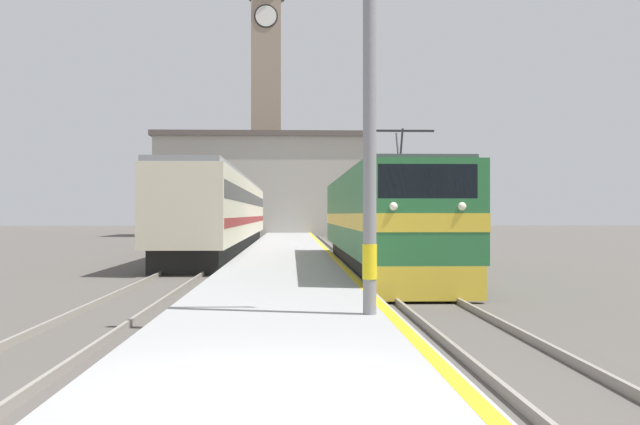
% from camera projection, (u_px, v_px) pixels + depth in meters
% --- Properties ---
extents(ground_plane, '(200.00, 200.00, 0.00)m').
position_uv_depth(ground_plane, '(287.00, 256.00, 37.25)').
color(ground_plane, '#514C47').
extents(platform, '(4.09, 140.00, 0.40)m').
position_uv_depth(platform, '(287.00, 258.00, 32.26)').
color(platform, '#999999').
rests_on(platform, ground).
extents(rail_track_near, '(2.84, 140.00, 0.16)m').
position_uv_depth(rail_track_near, '(364.00, 262.00, 32.38)').
color(rail_track_near, '#514C47').
rests_on(rail_track_near, ground).
extents(rail_track_far, '(2.84, 140.00, 0.16)m').
position_uv_depth(rail_track_far, '(205.00, 262.00, 32.12)').
color(rail_track_far, '#514C47').
rests_on(rail_track_far, ground).
extents(locomotive_train, '(2.92, 18.26, 4.57)m').
position_uv_depth(locomotive_train, '(381.00, 222.00, 26.29)').
color(locomotive_train, black).
rests_on(locomotive_train, ground).
extents(passenger_train, '(2.92, 34.62, 4.06)m').
position_uv_depth(passenger_train, '(225.00, 213.00, 41.92)').
color(passenger_train, black).
rests_on(passenger_train, ground).
extents(catenary_mast, '(2.11, 0.25, 8.79)m').
position_uv_depth(catenary_mast, '(374.00, 58.00, 12.79)').
color(catenary_mast, gray).
rests_on(catenary_mast, platform).
extents(clock_tower, '(4.13, 4.13, 29.38)m').
position_uv_depth(clock_tower, '(266.00, 96.00, 84.49)').
color(clock_tower, gray).
rests_on(clock_tower, ground).
extents(station_building, '(20.74, 9.33, 9.84)m').
position_uv_depth(station_building, '(264.00, 185.00, 73.14)').
color(station_building, '#A8A399').
rests_on(station_building, ground).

